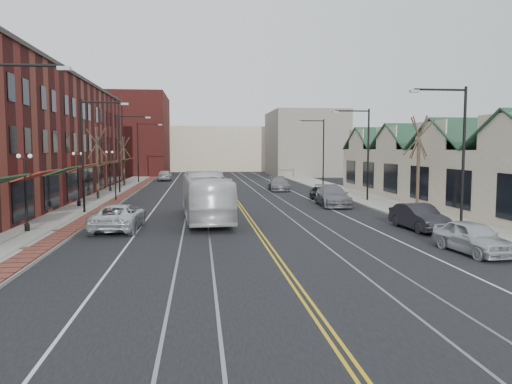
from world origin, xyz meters
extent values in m
plane|color=black|center=(0.00, 0.00, 0.00)|extent=(160.00, 160.00, 0.00)
cube|color=gray|center=(-12.00, 20.00, 0.07)|extent=(4.00, 120.00, 0.15)
cube|color=gray|center=(12.00, 20.00, 0.07)|extent=(4.00, 120.00, 0.15)
cube|color=maroon|center=(-19.00, 27.00, 5.50)|extent=(10.00, 50.00, 11.00)
cube|color=#B7A58C|center=(18.00, 20.00, 2.30)|extent=(8.00, 36.00, 4.60)
cube|color=maroon|center=(-16.00, 70.00, 7.00)|extent=(14.00, 18.00, 14.00)
cube|color=#B7A58C|center=(0.00, 85.00, 4.50)|extent=(22.00, 14.00, 9.00)
cube|color=slate|center=(15.00, 65.00, 5.50)|extent=(12.00, 16.00, 11.00)
cylinder|color=black|center=(-10.00, 0.00, 7.95)|extent=(3.00, 0.12, 0.12)
cube|color=#999999|center=(-8.50, 0.00, 7.85)|extent=(0.50, 0.25, 0.15)
cylinder|color=black|center=(-11.50, 16.00, 4.15)|extent=(0.16, 0.16, 8.00)
cylinder|color=black|center=(-10.00, 16.00, 7.95)|extent=(3.00, 0.12, 0.12)
cube|color=#999999|center=(-8.50, 16.00, 7.85)|extent=(0.50, 0.25, 0.15)
cylinder|color=black|center=(-11.50, 32.00, 4.15)|extent=(0.16, 0.16, 8.00)
cylinder|color=black|center=(-10.00, 32.00, 7.95)|extent=(3.00, 0.12, 0.12)
cube|color=#999999|center=(-8.50, 32.00, 7.85)|extent=(0.50, 0.25, 0.15)
cylinder|color=black|center=(-11.50, 48.00, 4.15)|extent=(0.16, 0.16, 8.00)
cylinder|color=black|center=(-10.00, 48.00, 7.95)|extent=(3.00, 0.12, 0.12)
cube|color=#999999|center=(-8.50, 48.00, 7.85)|extent=(0.50, 0.25, 0.15)
cylinder|color=black|center=(11.50, 6.00, 4.15)|extent=(0.16, 0.16, 8.00)
cylinder|color=black|center=(10.00, 6.00, 7.95)|extent=(3.00, 0.12, 0.12)
cube|color=#999999|center=(8.50, 6.00, 7.85)|extent=(0.50, 0.25, 0.15)
cylinder|color=black|center=(11.50, 22.00, 4.15)|extent=(0.16, 0.16, 8.00)
cylinder|color=black|center=(10.00, 22.00, 7.95)|extent=(3.00, 0.12, 0.12)
cube|color=#999999|center=(8.50, 22.00, 7.85)|extent=(0.50, 0.25, 0.15)
cylinder|color=black|center=(11.50, 38.00, 4.15)|extent=(0.16, 0.16, 8.00)
cylinder|color=black|center=(10.00, 38.00, 7.95)|extent=(3.00, 0.12, 0.12)
cube|color=#999999|center=(8.50, 38.00, 7.85)|extent=(0.50, 0.25, 0.15)
cylinder|color=black|center=(-12.80, 8.00, 0.35)|extent=(0.28, 0.28, 0.40)
cylinder|color=black|center=(-12.80, 8.00, 2.15)|extent=(0.14, 0.14, 4.00)
cube|color=black|center=(-12.80, 8.00, 4.15)|extent=(0.60, 0.06, 0.06)
sphere|color=white|center=(-13.10, 8.00, 4.30)|extent=(0.24, 0.24, 0.24)
sphere|color=white|center=(-12.50, 8.00, 4.30)|extent=(0.24, 0.24, 0.24)
cylinder|color=black|center=(-12.80, 20.00, 0.35)|extent=(0.28, 0.28, 0.40)
cylinder|color=black|center=(-12.80, 20.00, 2.15)|extent=(0.14, 0.14, 4.00)
cube|color=black|center=(-12.80, 20.00, 4.15)|extent=(0.60, 0.06, 0.06)
sphere|color=white|center=(-13.10, 20.00, 4.30)|extent=(0.24, 0.24, 0.24)
sphere|color=white|center=(-12.50, 20.00, 4.30)|extent=(0.24, 0.24, 0.24)
cylinder|color=black|center=(-12.80, 34.00, 0.35)|extent=(0.28, 0.28, 0.40)
cylinder|color=black|center=(-12.80, 34.00, 2.15)|extent=(0.14, 0.14, 4.00)
cube|color=black|center=(-12.80, 34.00, 4.15)|extent=(0.60, 0.06, 0.06)
sphere|color=white|center=(-13.10, 34.00, 4.30)|extent=(0.24, 0.24, 0.24)
sphere|color=white|center=(-12.50, 34.00, 4.30)|extent=(0.24, 0.24, 0.24)
cylinder|color=#382B21|center=(-12.50, 26.00, 2.60)|extent=(0.24, 0.24, 4.90)
cylinder|color=#382B21|center=(-12.50, 26.00, 5.15)|extent=(0.58, 1.37, 2.90)
cylinder|color=#382B21|center=(-12.50, 26.00, 5.15)|extent=(1.60, 0.66, 2.78)
cylinder|color=#382B21|center=(-12.50, 26.00, 5.15)|extent=(0.53, 1.23, 2.96)
cylinder|color=#382B21|center=(-12.50, 26.00, 5.15)|extent=(1.69, 1.03, 2.64)
cylinder|color=#382B21|center=(-12.50, 26.00, 5.15)|extent=(1.78, 1.29, 2.48)
cylinder|color=#382B21|center=(-12.50, 42.00, 2.42)|extent=(0.24, 0.24, 4.55)
cylinder|color=#382B21|center=(-12.50, 42.00, 4.80)|extent=(0.55, 1.28, 2.69)
cylinder|color=#382B21|center=(-12.50, 42.00, 4.80)|extent=(1.49, 0.62, 2.58)
cylinder|color=#382B21|center=(-12.50, 42.00, 4.80)|extent=(0.50, 1.15, 2.75)
cylinder|color=#382B21|center=(-12.50, 42.00, 4.80)|extent=(1.57, 0.97, 2.45)
cylinder|color=#382B21|center=(-12.50, 42.00, 4.80)|extent=(1.66, 1.20, 2.30)
cylinder|color=#382B21|center=(12.50, 14.00, 2.78)|extent=(0.24, 0.24, 5.25)
cylinder|color=#382B21|center=(12.50, 14.00, 5.50)|extent=(0.61, 1.46, 3.10)
cylinder|color=#382B21|center=(12.50, 14.00, 5.50)|extent=(1.70, 0.70, 2.97)
cylinder|color=#382B21|center=(12.50, 14.00, 5.50)|extent=(0.56, 1.31, 3.17)
cylinder|color=#382B21|center=(12.50, 14.00, 5.50)|extent=(1.80, 1.10, 2.82)
cylinder|color=#382B21|center=(12.50, 14.00, 5.50)|extent=(1.90, 1.37, 2.65)
cylinder|color=#592D19|center=(-11.20, 3.00, 0.16)|extent=(0.60, 0.60, 0.02)
cylinder|color=#592D19|center=(-11.20, 8.00, 0.16)|extent=(0.60, 0.60, 0.02)
cylinder|color=black|center=(-10.60, 24.00, 1.75)|extent=(0.12, 0.12, 3.20)
imported|color=black|center=(-10.60, 24.00, 3.50)|extent=(0.18, 0.15, 0.90)
imported|color=silver|center=(-2.88, 12.02, 1.56)|extent=(3.35, 11.38, 3.13)
imported|color=silver|center=(-7.96, 8.66, 0.77)|extent=(2.74, 5.64, 1.55)
imported|color=#B4B8BC|center=(8.91, 0.28, 0.74)|extent=(2.24, 4.53, 1.48)
imported|color=black|center=(9.30, 6.70, 0.76)|extent=(1.96, 4.70, 1.51)
imported|color=slate|center=(7.50, 18.91, 0.82)|extent=(2.62, 5.79, 1.64)
imported|color=#222228|center=(7.62, 22.89, 0.68)|extent=(1.71, 4.02, 1.36)
imported|color=black|center=(-1.21, 42.63, 0.70)|extent=(2.01, 4.39, 1.40)
imported|color=slate|center=(5.47, 34.06, 0.75)|extent=(2.39, 5.30, 1.51)
imported|color=#9C9DA3|center=(-8.27, 52.43, 0.81)|extent=(1.95, 4.76, 1.62)
camera|label=1|loc=(-3.25, -20.59, 4.75)|focal=35.00mm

